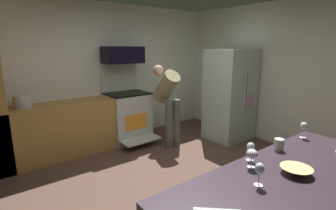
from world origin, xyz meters
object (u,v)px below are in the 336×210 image
(mug_coffee, at_px, (279,145))
(oven_range, at_px, (128,115))
(wine_glass_extra, at_px, (304,126))
(wine_glass_far, at_px, (251,148))
(wine_glass_mid, at_px, (252,154))
(wine_glass_near, at_px, (260,170))
(refrigerator, at_px, (230,95))
(stock_pot, at_px, (23,102))
(microwave, at_px, (123,55))
(person_cook, at_px, (168,99))
(mixing_bowl_small, at_px, (296,171))

(mug_coffee, bearing_deg, oven_range, 86.23)
(oven_range, xyz_separation_m, mug_coffee, (-0.21, -3.17, 0.44))
(wine_glass_extra, relative_size, mug_coffee, 1.58)
(wine_glass_far, distance_m, mug_coffee, 0.39)
(wine_glass_mid, bearing_deg, wine_glass_near, -135.38)
(refrigerator, xyz_separation_m, wine_glass_near, (-2.54, -2.28, 0.14))
(refrigerator, bearing_deg, stock_pot, 161.63)
(microwave, relative_size, wine_glass_mid, 5.03)
(microwave, relative_size, wine_glass_extra, 4.51)
(refrigerator, bearing_deg, wine_glass_far, -138.26)
(wine_glass_mid, xyz_separation_m, stock_pot, (-1.05, 3.23, -0.01))
(refrigerator, distance_m, stock_pot, 3.59)
(person_cook, relative_size, wine_glass_far, 9.56)
(wine_glass_far, height_order, wine_glass_extra, wine_glass_extra)
(wine_glass_mid, height_order, wine_glass_extra, wine_glass_extra)
(oven_range, height_order, wine_glass_near, oven_range)
(wine_glass_near, height_order, wine_glass_extra, wine_glass_extra)
(oven_range, height_order, mug_coffee, oven_range)
(refrigerator, distance_m, person_cook, 1.27)
(person_cook, xyz_separation_m, mug_coffee, (-0.69, -2.50, 0.07))
(refrigerator, bearing_deg, microwave, 144.00)
(refrigerator, distance_m, wine_glass_extra, 2.47)
(wine_glass_far, bearing_deg, mug_coffee, -4.21)
(refrigerator, xyz_separation_m, wine_glass_far, (-2.26, -2.02, 0.13))
(oven_range, bearing_deg, person_cook, -53.95)
(refrigerator, height_order, wine_glass_far, refrigerator)
(mug_coffee, xyz_separation_m, stock_pot, (-1.53, 3.18, 0.05))
(wine_glass_mid, relative_size, wine_glass_extra, 0.90)
(mixing_bowl_small, bearing_deg, wine_glass_near, 168.39)
(wine_glass_near, bearing_deg, refrigerator, 41.85)
(mixing_bowl_small, relative_size, mug_coffee, 2.14)
(microwave, relative_size, mug_coffee, 7.14)
(wine_glass_near, bearing_deg, wine_glass_extra, 12.05)
(microwave, relative_size, wine_glass_near, 4.59)
(wine_glass_near, bearing_deg, wine_glass_mid, 44.62)
(person_cook, distance_m, mixing_bowl_small, 2.98)
(microwave, height_order, person_cook, microwave)
(refrigerator, bearing_deg, person_cook, 158.91)
(oven_range, bearing_deg, mixing_bowl_small, -98.52)
(refrigerator, bearing_deg, wine_glass_mid, -138.37)
(mug_coffee, distance_m, stock_pot, 3.53)
(refrigerator, xyz_separation_m, wine_glass_mid, (-2.36, -2.10, 0.13))
(wine_glass_far, bearing_deg, person_cook, 66.52)
(wine_glass_extra, xyz_separation_m, mug_coffee, (-0.48, -0.01, -0.07))
(mixing_bowl_small, distance_m, stock_pot, 3.69)
(person_cook, height_order, mixing_bowl_small, person_cook)
(microwave, xyz_separation_m, wine_glass_near, (-0.88, -3.49, -0.64))
(microwave, height_order, refrigerator, microwave)
(mixing_bowl_small, height_order, wine_glass_extra, wine_glass_extra)
(refrigerator, bearing_deg, mixing_bowl_small, -132.94)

